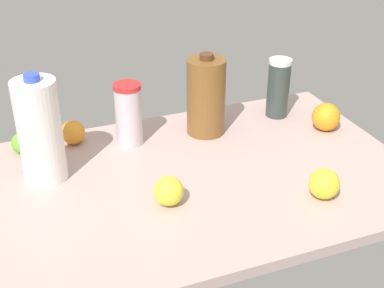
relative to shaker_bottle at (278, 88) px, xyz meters
The scene contains 10 objects.
countertop 48.28cm from the shaker_bottle, 147.65° to the right, with size 120.00×76.00×3.00cm, color #B89C95.
shaker_bottle is the anchor object (origin of this frame).
milk_jug 77.27cm from the shaker_bottle, behind, with size 11.38×11.38×29.72cm.
tumbler_cup 50.17cm from the shaker_bottle, behind, with size 8.09×8.09×18.97cm.
chocolate_milk_jug 26.54cm from the shaker_bottle, behind, with size 11.68×11.68×25.48cm.
orange_by_jug 18.06cm from the shaker_bottle, 58.04° to the right, with size 8.75×8.75×8.75cm, color orange.
lemon_far_back 60.89cm from the shaker_bottle, 144.91° to the right, with size 7.55×7.55×7.55cm, color yellow.
lime_near_front 81.26cm from the shaker_bottle, behind, with size 6.08×6.08×6.08cm, color #6AB930.
lemon_loose 48.04cm from the shaker_bottle, 104.81° to the right, with size 7.84×7.84×7.84cm, color yellow.
orange_beside_bowl 66.51cm from the shaker_bottle, behind, with size 7.24×7.24×7.24cm, color orange.
Camera 1 is at (-43.92, -113.56, 80.96)cm, focal length 50.00 mm.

